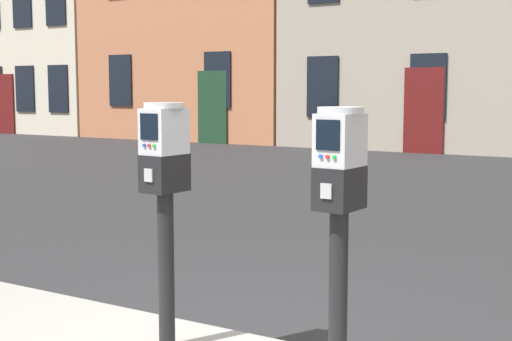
{
  "coord_description": "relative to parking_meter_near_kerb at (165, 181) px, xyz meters",
  "views": [
    {
      "loc": [
        2.12,
        -3.28,
        1.57
      ],
      "look_at": [
        0.2,
        -0.14,
        1.16
      ],
      "focal_mm": 50.45,
      "sensor_mm": 36.0,
      "label": 1
    }
  ],
  "objects": [
    {
      "name": "parking_meter_near_kerb",
      "position": [
        0.0,
        0.0,
        0.0
      ],
      "size": [
        0.23,
        0.26,
        1.36
      ],
      "rotation": [
        0.0,
        0.0,
        -1.63
      ],
      "color": "black",
      "rests_on": "sidewalk_slab"
    },
    {
      "name": "parking_meter_twin_adjacent",
      "position": [
        1.04,
        -0.0,
        -0.01
      ],
      "size": [
        0.23,
        0.26,
        1.35
      ],
      "rotation": [
        0.0,
        0.0,
        -1.63
      ],
      "color": "black",
      "rests_on": "sidewalk_slab"
    }
  ]
}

